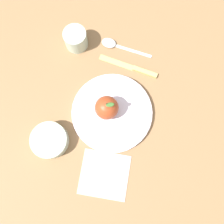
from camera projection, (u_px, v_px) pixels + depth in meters
name	position (u px, v px, depth m)	size (l,w,h in m)	color
ground_plane	(113.00, 107.00, 0.76)	(2.40, 2.40, 0.00)	olive
dinner_plate	(112.00, 113.00, 0.74)	(0.25, 0.25, 0.02)	silver
apple	(107.00, 108.00, 0.70)	(0.07, 0.07, 0.09)	#9E3D1E
side_bowl	(49.00, 140.00, 0.71)	(0.11, 0.11, 0.04)	#B2C6B2
cup	(76.00, 38.00, 0.77)	(0.07, 0.07, 0.06)	#B2C6B2
knife	(133.00, 68.00, 0.78)	(0.20, 0.05, 0.01)	#D8B766
spoon	(114.00, 45.00, 0.80)	(0.17, 0.04, 0.01)	silver
linen_napkin	(104.00, 175.00, 0.71)	(0.13, 0.14, 0.00)	beige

